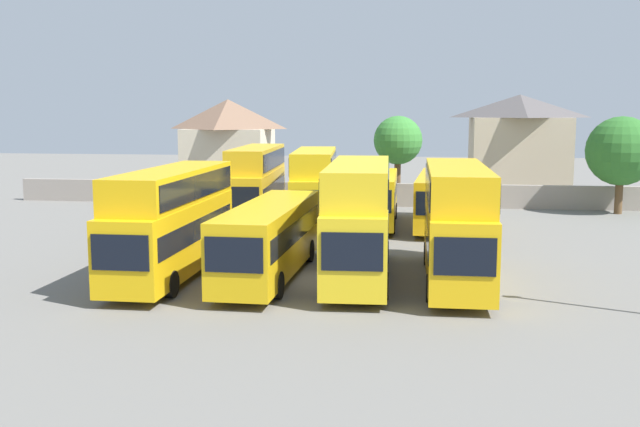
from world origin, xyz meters
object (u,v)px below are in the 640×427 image
at_px(bus_4, 456,217).
at_px(bus_3, 359,214).
at_px(bus_8, 438,197).
at_px(tree_behind_wall, 398,141).
at_px(house_terrace_left, 228,145).
at_px(house_terrace_centre, 518,145).
at_px(bus_5, 256,180).
at_px(bus_7, 376,196).
at_px(bus_6, 314,183).
at_px(bus_1, 172,217).
at_px(bus_2, 270,236).
at_px(tree_left_of_lot, 621,151).

bearing_deg(bus_4, bus_3, -91.33).
xyz_separation_m(bus_3, bus_8, (3.86, 15.03, -0.96)).
height_order(bus_3, tree_behind_wall, tree_behind_wall).
relative_size(bus_3, bus_8, 1.00).
distance_m(house_terrace_left, house_terrace_centre, 25.77).
relative_size(bus_4, bus_5, 1.03).
height_order(bus_7, house_terrace_centre, house_terrace_centre).
xyz_separation_m(bus_5, house_terrace_centre, (19.26, 18.20, 1.65)).
xyz_separation_m(bus_6, house_terrace_left, (-10.44, 17.85, 1.56)).
bearing_deg(house_terrace_centre, bus_1, -119.56).
xyz_separation_m(bus_2, bus_4, (8.19, 0.25, 0.95)).
height_order(bus_1, bus_3, bus_3).
relative_size(bus_5, house_terrace_centre, 1.26).
bearing_deg(bus_7, bus_5, -91.98).
relative_size(bus_2, bus_7, 1.15).
distance_m(bus_8, tree_left_of_lot, 15.61).
bearing_deg(tree_behind_wall, bus_1, -108.03).
height_order(bus_3, bus_7, bus_3).
bearing_deg(tree_behind_wall, bus_5, -126.52).
bearing_deg(bus_6, bus_5, -99.28).
xyz_separation_m(bus_4, tree_left_of_lot, (12.76, 23.12, 1.69)).
bearing_deg(house_terrace_centre, bus_6, -129.61).
height_order(bus_3, bus_8, bus_3).
relative_size(bus_6, house_terrace_left, 1.23).
xyz_separation_m(bus_5, bus_8, (11.94, -0.39, -0.90)).
xyz_separation_m(bus_3, house_terrace_centre, (11.18, 33.62, 1.58)).
bearing_deg(bus_8, bus_2, -23.69).
distance_m(bus_2, bus_7, 16.06).
bearing_deg(tree_left_of_lot, bus_3, -126.42).
xyz_separation_m(bus_7, tree_left_of_lot, (17.09, 7.78, 2.61)).
bearing_deg(bus_4, bus_8, -178.90).
distance_m(bus_3, house_terrace_centre, 35.47).
height_order(bus_6, bus_7, bus_6).
bearing_deg(bus_4, bus_2, -88.59).
distance_m(bus_1, tree_behind_wall, 29.84).
relative_size(bus_1, bus_4, 1.00).
relative_size(bus_4, bus_7, 1.11).
bearing_deg(bus_7, house_terrace_left, -141.54).
bearing_deg(house_terrace_centre, bus_3, -108.40).
height_order(bus_5, tree_left_of_lot, tree_left_of_lot).
xyz_separation_m(bus_5, house_terrace_left, (-6.50, 17.54, 1.48)).
distance_m(bus_3, house_terrace_left, 36.06).
bearing_deg(house_terrace_centre, bus_7, -121.55).
xyz_separation_m(bus_1, house_terrace_centre, (19.49, 34.37, 1.74)).
xyz_separation_m(bus_1, bus_7, (8.22, 16.01, -0.82)).
xyz_separation_m(bus_1, tree_left_of_lot, (25.31, 23.79, 1.79)).
distance_m(bus_2, bus_5, 16.30).
xyz_separation_m(bus_4, house_terrace_left, (-18.82, 33.03, 1.46)).
distance_m(bus_1, tree_left_of_lot, 34.78).
bearing_deg(tree_behind_wall, house_terrace_left, 160.75).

